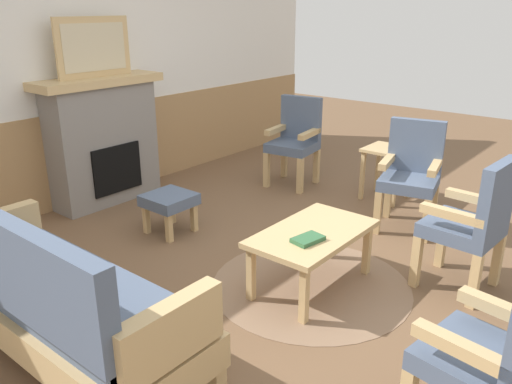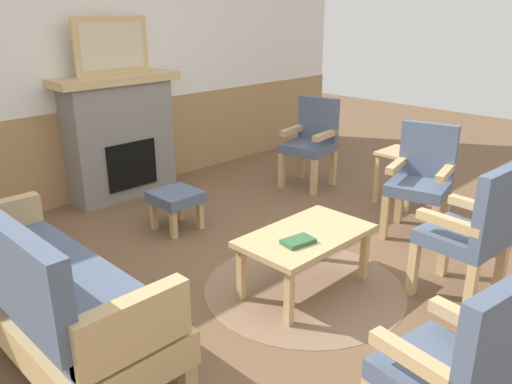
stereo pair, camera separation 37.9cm
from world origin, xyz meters
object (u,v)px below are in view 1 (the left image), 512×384
armchair_near_fireplace (411,171)px  armchair_front_center (474,220)px  book_on_table (308,239)px  footstool (169,202)px  couch (61,300)px  armchair_front_left (500,353)px  side_table (387,159)px  fireplace (103,140)px  armchair_by_window_left (295,137)px  coffee_table (313,238)px  framed_picture (94,47)px

armchair_near_fireplace → armchair_front_center: (-0.80, -0.80, 0.00)m
book_on_table → footstool: bearing=84.1°
armchair_near_fireplace → couch: bearing=167.1°
armchair_front_left → side_table: bearing=33.7°
book_on_table → armchair_front_left: size_ratio=0.22×
armchair_front_center → fireplace: bearing=98.7°
fireplace → footstool: bearing=-96.9°
footstool → armchair_near_fireplace: (1.47, -1.59, 0.25)m
couch → armchair_front_left: 2.23m
side_table → armchair_front_center: bearing=-136.4°
fireplace → armchair_by_window_left: size_ratio=1.33×
fireplace → coffee_table: 2.64m
framed_picture → footstool: (-0.13, -1.11, -1.28)m
fireplace → side_table: fireplace is taller
fireplace → armchair_near_fireplace: 3.02m
side_table → coffee_table: bearing=-168.6°
couch → armchair_near_fireplace: bearing=-12.9°
armchair_front_left → book_on_table: bearing=67.2°
fireplace → side_table: bearing=-49.6°
armchair_by_window_left → couch: bearing=-166.5°
book_on_table → armchair_by_window_left: bearing=37.1°
framed_picture → armchair_front_left: (-0.87, -4.06, -1.02)m
armchair_front_left → armchair_front_center: same height
armchair_near_fireplace → side_table: bearing=41.5°
armchair_by_window_left → coffee_table: bearing=-141.8°
framed_picture → armchair_near_fireplace: size_ratio=0.82×
fireplace → armchair_by_window_left: fireplace is taller
side_table → book_on_table: bearing=-167.8°
fireplace → armchair_front_center: size_ratio=1.33×
book_on_table → armchair_front_left: armchair_front_left is taller
coffee_table → side_table: side_table is taller
fireplace → coffee_table: bearing=-92.9°
armchair_front_left → armchair_near_fireplace: bearing=31.5°
armchair_by_window_left → armchair_front_left: same height
couch → side_table: size_ratio=3.27×
armchair_near_fireplace → armchair_front_left: same height
fireplace → footstool: (-0.13, -1.11, -0.37)m
couch → armchair_by_window_left: size_ratio=1.84×
armchair_front_left → armchair_by_window_left: bearing=48.2°
fireplace → armchair_near_fireplace: (1.34, -2.70, -0.11)m
fireplace → armchair_near_fireplace: fireplace is taller
couch → book_on_table: couch is taller
book_on_table → armchair_by_window_left: size_ratio=0.22×
book_on_table → fireplace: bearing=83.7°
armchair_near_fireplace → armchair_by_window_left: (0.36, 1.52, 0.00)m
fireplace → armchair_front_left: bearing=-102.1°
armchair_front_center → footstool: bearing=105.7°
armchair_near_fireplace → armchair_front_center: size_ratio=1.00×
book_on_table → side_table: 2.24m
fireplace → armchair_near_fireplace: bearing=-63.6°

